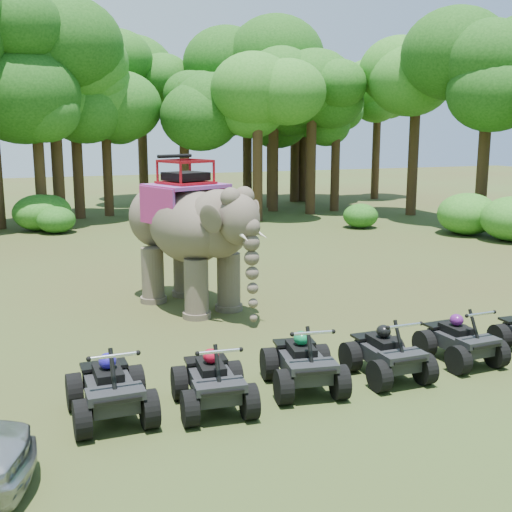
{
  "coord_description": "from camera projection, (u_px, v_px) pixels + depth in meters",
  "views": [
    {
      "loc": [
        -5.32,
        -12.43,
        4.83
      ],
      "look_at": [
        0.0,
        1.2,
        1.9
      ],
      "focal_mm": 45.0,
      "sensor_mm": 36.0,
      "label": 1
    }
  ],
  "objects": [
    {
      "name": "tree_3",
      "position": [
        336.0,
        149.0,
        37.31
      ],
      "size": [
        5.05,
        5.05,
        7.21
      ],
      "primitive_type": null,
      "color": "#195114",
      "rests_on": "ground"
    },
    {
      "name": "ground",
      "position": [
        276.0,
        350.0,
        14.2
      ],
      "size": [
        110.0,
        110.0,
        0.0
      ],
      "primitive_type": "plane",
      "color": "#47381E",
      "rests_on": "ground"
    },
    {
      "name": "tree_0",
      "position": [
        107.0,
        147.0,
        35.17
      ],
      "size": [
        5.28,
        5.28,
        7.54
      ],
      "primitive_type": null,
      "color": "#195114",
      "rests_on": "ground"
    },
    {
      "name": "tree_33",
      "position": [
        247.0,
        129.0,
        40.92
      ],
      "size": [
        6.65,
        6.65,
        9.49
      ],
      "primitive_type": null,
      "color": "#195114",
      "rests_on": "ground"
    },
    {
      "name": "tree_36",
      "position": [
        311.0,
        137.0,
        35.83
      ],
      "size": [
        6.04,
        6.04,
        8.62
      ],
      "primitive_type": null,
      "color": "#195114",
      "rests_on": "ground"
    },
    {
      "name": "atv_0",
      "position": [
        110.0,
        380.0,
        10.75
      ],
      "size": [
        1.33,
        1.82,
        1.35
      ],
      "primitive_type": null,
      "rotation": [
        0.0,
        0.0,
        0.0
      ],
      "color": "black",
      "rests_on": "ground"
    },
    {
      "name": "tree_44",
      "position": [
        76.0,
        135.0,
        34.03
      ],
      "size": [
        6.23,
        6.23,
        8.91
      ],
      "primitive_type": null,
      "color": "#195114",
      "rests_on": "ground"
    },
    {
      "name": "tree_5",
      "position": [
        485.0,
        134.0,
        31.26
      ],
      "size": [
        6.35,
        6.35,
        9.07
      ],
      "primitive_type": null,
      "color": "#195114",
      "rests_on": "ground"
    },
    {
      "name": "tree_41",
      "position": [
        274.0,
        128.0,
        37.03
      ],
      "size": [
        6.75,
        6.75,
        9.64
      ],
      "primitive_type": null,
      "color": "#195114",
      "rests_on": "ground"
    },
    {
      "name": "tree_40",
      "position": [
        311.0,
        132.0,
        41.14
      ],
      "size": [
        6.42,
        6.42,
        9.18
      ],
      "primitive_type": null,
      "color": "#195114",
      "rests_on": "ground"
    },
    {
      "name": "tree_42",
      "position": [
        295.0,
        126.0,
        41.87
      ],
      "size": [
        6.92,
        6.92,
        9.88
      ],
      "primitive_type": null,
      "color": "#195114",
      "rests_on": "ground"
    },
    {
      "name": "tree_4",
      "position": [
        414.0,
        134.0,
        35.38
      ],
      "size": [
        6.27,
        6.27,
        8.96
      ],
      "primitive_type": null,
      "color": "#195114",
      "rests_on": "ground"
    },
    {
      "name": "tree_31",
      "position": [
        38.0,
        150.0,
        31.01
      ],
      "size": [
        5.32,
        5.32,
        7.6
      ],
      "primitive_type": null,
      "color": "#195114",
      "rests_on": "ground"
    },
    {
      "name": "atv_3",
      "position": [
        387.0,
        346.0,
        12.54
      ],
      "size": [
        1.25,
        1.71,
        1.26
      ],
      "primitive_type": null,
      "rotation": [
        0.0,
        0.0,
        -0.01
      ],
      "color": "black",
      "rests_on": "ground"
    },
    {
      "name": "tree_38",
      "position": [
        304.0,
        136.0,
        42.18
      ],
      "size": [
        5.99,
        5.99,
        8.56
      ],
      "primitive_type": null,
      "color": "#195114",
      "rests_on": "ground"
    },
    {
      "name": "tree_43",
      "position": [
        142.0,
        126.0,
        40.97
      ],
      "size": [
        6.93,
        6.93,
        9.9
      ],
      "primitive_type": null,
      "color": "#195114",
      "rests_on": "ground"
    },
    {
      "name": "tree_39",
      "position": [
        271.0,
        144.0,
        38.91
      ],
      "size": [
        5.44,
        5.44,
        7.77
      ],
      "primitive_type": null,
      "color": "#195114",
      "rests_on": "ground"
    },
    {
      "name": "atv_4",
      "position": [
        461.0,
        334.0,
        13.36
      ],
      "size": [
        1.26,
        1.7,
        1.23
      ],
      "primitive_type": null,
      "rotation": [
        0.0,
        0.0,
        0.03
      ],
      "color": "black",
      "rests_on": "ground"
    },
    {
      "name": "tree_1",
      "position": [
        184.0,
        143.0,
        35.78
      ],
      "size": [
        5.64,
        5.64,
        8.05
      ],
      "primitive_type": null,
      "color": "#195114",
      "rests_on": "ground"
    },
    {
      "name": "atv_2",
      "position": [
        303.0,
        355.0,
        11.98
      ],
      "size": [
        1.58,
        1.98,
        1.32
      ],
      "primitive_type": null,
      "rotation": [
        0.0,
        0.0,
        -0.17
      ],
      "color": "black",
      "rests_on": "ground"
    },
    {
      "name": "tree_37",
      "position": [
        55.0,
        127.0,
        32.36
      ],
      "size": [
        6.8,
        6.8,
        9.71
      ],
      "primitive_type": null,
      "color": "#195114",
      "rests_on": "ground"
    },
    {
      "name": "elephant",
      "position": [
        189.0,
        233.0,
        17.31
      ],
      "size": [
        3.71,
        5.32,
        4.1
      ],
      "primitive_type": null,
      "rotation": [
        0.0,
        0.0,
        0.36
      ],
      "color": "brown",
      "rests_on": "ground"
    },
    {
      "name": "tree_2",
      "position": [
        258.0,
        148.0,
        33.25
      ],
      "size": [
        5.36,
        5.36,
        7.65
      ],
      "primitive_type": null,
      "color": "#195114",
      "rests_on": "ground"
    },
    {
      "name": "atv_1",
      "position": [
        213.0,
        374.0,
        11.13
      ],
      "size": [
        1.42,
        1.84,
        1.28
      ],
      "primitive_type": null,
      "rotation": [
        0.0,
        0.0,
        -0.1
      ],
      "color": "black",
      "rests_on": "ground"
    },
    {
      "name": "tree_35",
      "position": [
        376.0,
        141.0,
        43.69
      ],
      "size": [
        5.51,
        5.51,
        7.87
      ],
      "primitive_type": null,
      "color": "#195114",
      "rests_on": "ground"
    }
  ]
}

